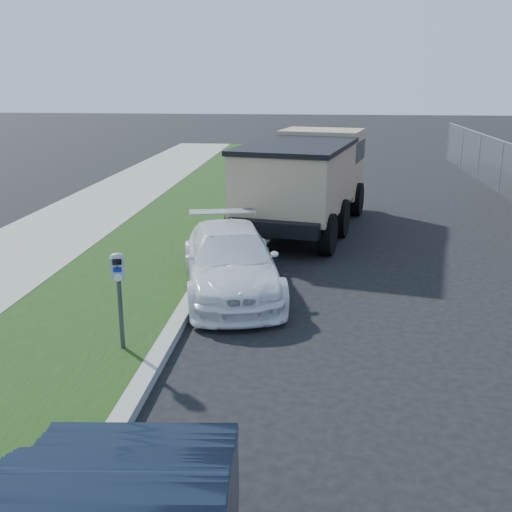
# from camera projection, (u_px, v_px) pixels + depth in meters

# --- Properties ---
(ground) EXTENTS (120.00, 120.00, 0.00)m
(ground) POSITION_uv_depth(u_px,v_px,m) (338.00, 338.00, 9.38)
(ground) COLOR black
(ground) RESTS_ON ground
(streetside) EXTENTS (6.12, 50.00, 0.15)m
(streetside) POSITION_uv_depth(u_px,v_px,m) (52.00, 281.00, 11.81)
(streetside) COLOR gray
(streetside) RESTS_ON ground
(parking_meter) EXTENTS (0.22, 0.17, 1.43)m
(parking_meter) POSITION_uv_depth(u_px,v_px,m) (119.00, 280.00, 8.45)
(parking_meter) COLOR #3F4247
(parking_meter) RESTS_ON ground
(white_wagon) EXTENTS (2.61, 4.45, 1.21)m
(white_wagon) POSITION_uv_depth(u_px,v_px,m) (231.00, 260.00, 11.32)
(white_wagon) COLOR white
(white_wagon) RESTS_ON ground
(dump_truck) EXTENTS (3.59, 6.62, 2.46)m
(dump_truck) POSITION_uv_depth(u_px,v_px,m) (306.00, 176.00, 16.04)
(dump_truck) COLOR black
(dump_truck) RESTS_ON ground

